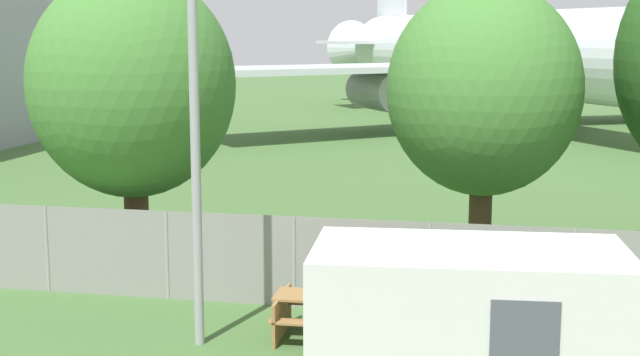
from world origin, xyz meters
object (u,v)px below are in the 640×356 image
object	(u,v)px
portable_cabin	(468,331)
picnic_bench_near_cabin	(325,311)
tree_far_right	(132,85)
tree_near_hangar	(484,90)
airplane	(530,55)

from	to	relation	value
portable_cabin	picnic_bench_near_cabin	size ratio (longest dim) A/B	2.49
picnic_bench_near_cabin	tree_far_right	world-z (taller)	tree_far_right
portable_cabin	tree_near_hangar	distance (m)	7.40
picnic_bench_near_cabin	tree_near_hangar	xyz separation A→B (m)	(2.47, 4.28, 3.52)
portable_cabin	picnic_bench_near_cabin	distance (m)	3.63
picnic_bench_near_cabin	tree_far_right	size ratio (longest dim) A/B	0.27
picnic_bench_near_cabin	tree_far_right	bearing A→B (deg)	146.81
picnic_bench_near_cabin	tree_near_hangar	distance (m)	6.06
portable_cabin	picnic_bench_near_cabin	bearing A→B (deg)	129.69
tree_near_hangar	tree_far_right	distance (m)	7.26
airplane	picnic_bench_near_cabin	distance (m)	34.46
portable_cabin	tree_near_hangar	world-z (taller)	tree_near_hangar
airplane	tree_far_right	distance (m)	32.20
airplane	tree_far_right	world-z (taller)	airplane
portable_cabin	tree_far_right	distance (m)	9.58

